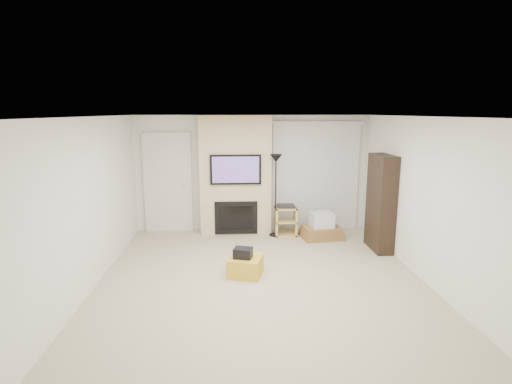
{
  "coord_description": "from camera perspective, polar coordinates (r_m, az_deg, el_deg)",
  "views": [
    {
      "loc": [
        -0.44,
        -5.82,
        2.57
      ],
      "look_at": [
        0.0,
        1.2,
        1.15
      ],
      "focal_mm": 28.0,
      "sensor_mm": 36.0,
      "label": 1
    }
  ],
  "objects": [
    {
      "name": "black_bag",
      "position": [
        6.37,
        -1.87,
        -8.7
      ],
      "size": [
        0.33,
        0.29,
        0.16
      ],
      "primitive_type": "cube",
      "rotation": [
        0.0,
        0.0,
        -0.28
      ],
      "color": "black",
      "rests_on": "ottoman"
    },
    {
      "name": "entry_door",
      "position": [
        8.77,
        -12.45,
        1.2
      ],
      "size": [
        1.02,
        0.11,
        2.14
      ],
      "color": "silver",
      "rests_on": "floor"
    },
    {
      "name": "floor_lamp",
      "position": [
        8.19,
        2.86,
        2.86
      ],
      "size": [
        0.25,
        0.25,
        1.72
      ],
      "color": "black",
      "rests_on": "floor"
    },
    {
      "name": "hvac_vent",
      "position": [
        6.67,
        3.71,
        10.77
      ],
      "size": [
        0.35,
        0.18,
        0.01
      ],
      "primitive_type": "cube",
      "color": "silver",
      "rests_on": "ceiling"
    },
    {
      "name": "vertical_blinds",
      "position": [
        8.81,
        8.52,
        2.83
      ],
      "size": [
        1.98,
        0.1,
        2.37
      ],
      "color": "silver",
      "rests_on": "floor"
    },
    {
      "name": "fireplace_wall",
      "position": [
        8.46,
        -2.93,
        2.33
      ],
      "size": [
        1.5,
        0.47,
        2.5
      ],
      "color": "beige",
      "rests_on": "floor"
    },
    {
      "name": "bookshelf",
      "position": [
        7.8,
        17.4,
        -1.48
      ],
      "size": [
        0.3,
        0.8,
        1.8
      ],
      "color": "black",
      "rests_on": "floor"
    },
    {
      "name": "ceiling",
      "position": [
        5.83,
        0.75,
        10.73
      ],
      "size": [
        5.0,
        5.5,
        0.0
      ],
      "primitive_type": "cube",
      "color": "white",
      "rests_on": "wall_back"
    },
    {
      "name": "box_stack",
      "position": [
        8.37,
        9.32,
        -5.14
      ],
      "size": [
        0.87,
        0.7,
        0.54
      ],
      "color": "olive",
      "rests_on": "floor"
    },
    {
      "name": "wall_front",
      "position": [
        3.37,
        4.29,
        -11.69
      ],
      "size": [
        5.0,
        0.0,
        2.5
      ],
      "primitive_type": "cube",
      "rotation": [
        1.57,
        0.0,
        0.0
      ],
      "color": "white",
      "rests_on": "ground"
    },
    {
      "name": "ottoman",
      "position": [
        6.48,
        -1.51,
        -10.51
      ],
      "size": [
        0.62,
        0.62,
        0.3
      ],
      "primitive_type": "cube",
      "rotation": [
        0.0,
        0.0,
        -0.28
      ],
      "color": "gold",
      "rests_on": "floor"
    },
    {
      "name": "wall_right",
      "position": [
        6.65,
        22.74,
        -0.93
      ],
      "size": [
        0.0,
        5.5,
        2.5
      ],
      "primitive_type": "cube",
      "rotation": [
        1.57,
        0.0,
        1.57
      ],
      "color": "white",
      "rests_on": "ground"
    },
    {
      "name": "wall_back",
      "position": [
        8.68,
        -0.64,
        2.67
      ],
      "size": [
        5.0,
        0.0,
        2.5
      ],
      "primitive_type": "cube",
      "rotation": [
        1.57,
        0.0,
        0.0
      ],
      "color": "white",
      "rests_on": "ground"
    },
    {
      "name": "floor",
      "position": [
        6.37,
        0.69,
        -12.36
      ],
      "size": [
        5.0,
        5.5,
        0.0
      ],
      "primitive_type": "cube",
      "color": "#BDB08D",
      "rests_on": "ground"
    },
    {
      "name": "wall_left",
      "position": [
        6.31,
        -22.56,
        -1.54
      ],
      "size": [
        0.0,
        5.5,
        2.5
      ],
      "primitive_type": "cube",
      "rotation": [
        1.57,
        0.0,
        1.57
      ],
      "color": "white",
      "rests_on": "ground"
    },
    {
      "name": "av_stand",
      "position": [
        8.45,
        4.26,
        -3.87
      ],
      "size": [
        0.45,
        0.38,
        0.66
      ],
      "color": "#DABA65",
      "rests_on": "floor"
    }
  ]
}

